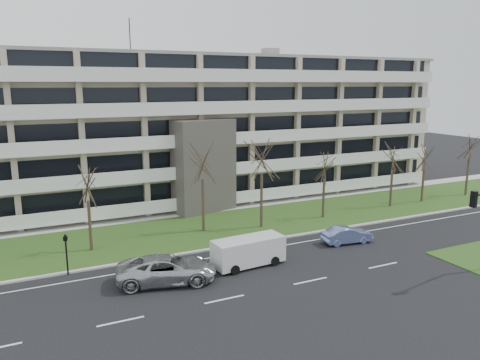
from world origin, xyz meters
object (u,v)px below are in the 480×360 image
white_van (249,249)px  pedestrian_signal (66,249)px  silver_pickup (167,269)px  blue_sedan (347,235)px

white_van → pedestrian_signal: bearing=158.0°
silver_pickup → pedestrian_signal: size_ratio=2.25×
white_van → pedestrian_signal: size_ratio=1.87×
blue_sedan → pedestrian_signal: pedestrian_signal is taller
white_van → pedestrian_signal: 12.10m
pedestrian_signal → blue_sedan: bearing=6.5°
blue_sedan → pedestrian_signal: 20.75m
pedestrian_signal → white_van: bearing=-3.3°
silver_pickup → blue_sedan: 15.02m
silver_pickup → blue_sedan: bearing=-71.5°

